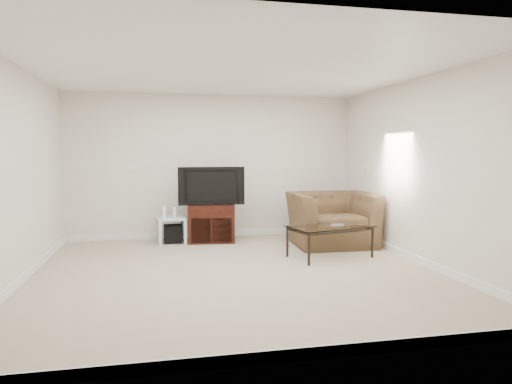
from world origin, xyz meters
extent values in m
plane|color=tan|center=(0.00, 0.00, 0.00)|extent=(5.00, 5.00, 0.00)
plane|color=white|center=(0.00, 0.00, 2.50)|extent=(5.00, 5.00, 0.00)
cube|color=silver|center=(0.00, 2.50, 1.25)|extent=(5.00, 0.02, 2.50)
cube|color=silver|center=(-2.50, 0.00, 1.25)|extent=(0.02, 5.00, 2.50)
cube|color=silver|center=(2.50, 0.00, 1.25)|extent=(0.02, 5.00, 2.50)
cube|color=white|center=(-1.40, 2.49, 1.25)|extent=(0.12, 0.02, 0.12)
cube|color=white|center=(2.49, 1.60, 1.25)|extent=(0.02, 0.09, 0.13)
cube|color=white|center=(2.49, 1.30, 0.30)|extent=(0.02, 0.08, 0.12)
cube|color=black|center=(-0.10, 2.01, 0.53)|extent=(0.44, 0.33, 0.06)
imported|color=black|center=(-0.10, 2.02, 0.95)|extent=(1.02, 0.23, 0.63)
cube|color=black|center=(-0.74, 2.07, 0.15)|extent=(0.29, 0.29, 0.28)
cube|color=white|center=(-0.87, 2.02, 0.53)|extent=(0.05, 0.15, 0.20)
cube|color=silver|center=(-0.70, 2.04, 0.52)|extent=(0.05, 0.13, 0.17)
imported|color=#4E371C|center=(1.80, 1.39, 0.57)|extent=(1.33, 0.89, 1.14)
cube|color=#B2B2B7|center=(1.58, 0.60, 0.46)|extent=(0.18, 0.06, 0.02)
camera|label=1|loc=(-0.89, -5.53, 1.51)|focal=32.00mm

